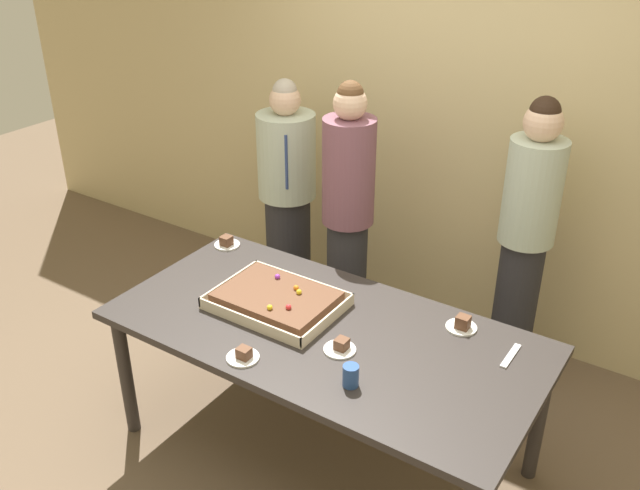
{
  "coord_description": "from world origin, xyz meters",
  "views": [
    {
      "loc": [
        1.5,
        -2.3,
        2.68
      ],
      "look_at": [
        -0.12,
        0.15,
        1.13
      ],
      "focal_mm": 38.88,
      "sensor_mm": 36.0,
      "label": 1
    }
  ],
  "objects_px": {
    "person_striped_tie_right": "(287,197)",
    "plated_slice_near_left": "(462,325)",
    "plated_slice_far_right": "(243,356)",
    "drink_cup_nearest": "(351,376)",
    "person_serving_front": "(525,240)",
    "person_green_shirt_behind": "(348,218)",
    "plated_slice_near_right": "(227,243)",
    "plated_slice_far_left": "(341,347)",
    "cake_server_utensil": "(511,356)",
    "sheet_cake": "(277,300)",
    "party_table": "(324,341)"
  },
  "relations": [
    {
      "from": "plated_slice_far_left",
      "to": "plated_slice_far_right",
      "type": "bearing_deg",
      "value": -138.27
    },
    {
      "from": "person_green_shirt_behind",
      "to": "cake_server_utensil",
      "type": "bearing_deg",
      "value": 56.7
    },
    {
      "from": "plated_slice_far_right",
      "to": "drink_cup_nearest",
      "type": "xyz_separation_m",
      "value": [
        0.49,
        0.11,
        0.03
      ]
    },
    {
      "from": "person_striped_tie_right",
      "to": "party_table",
      "type": "bearing_deg",
      "value": 9.2
    },
    {
      "from": "plated_slice_near_left",
      "to": "drink_cup_nearest",
      "type": "height_order",
      "value": "drink_cup_nearest"
    },
    {
      "from": "plated_slice_near_left",
      "to": "cake_server_utensil",
      "type": "bearing_deg",
      "value": -16.6
    },
    {
      "from": "plated_slice_far_right",
      "to": "person_serving_front",
      "type": "distance_m",
      "value": 1.74
    },
    {
      "from": "plated_slice_far_left",
      "to": "plated_slice_far_right",
      "type": "distance_m",
      "value": 0.44
    },
    {
      "from": "plated_slice_far_left",
      "to": "drink_cup_nearest",
      "type": "relative_size",
      "value": 1.5
    },
    {
      "from": "plated_slice_far_left",
      "to": "person_green_shirt_behind",
      "type": "height_order",
      "value": "person_green_shirt_behind"
    },
    {
      "from": "person_striped_tie_right",
      "to": "drink_cup_nearest",
      "type": "bearing_deg",
      "value": 10.49
    },
    {
      "from": "person_green_shirt_behind",
      "to": "plated_slice_near_right",
      "type": "bearing_deg",
      "value": -53.86
    },
    {
      "from": "person_serving_front",
      "to": "person_green_shirt_behind",
      "type": "height_order",
      "value": "person_green_shirt_behind"
    },
    {
      "from": "plated_slice_far_right",
      "to": "person_striped_tie_right",
      "type": "distance_m",
      "value": 1.7
    },
    {
      "from": "person_green_shirt_behind",
      "to": "person_striped_tie_right",
      "type": "height_order",
      "value": "person_green_shirt_behind"
    },
    {
      "from": "sheet_cake",
      "to": "plated_slice_near_left",
      "type": "distance_m",
      "value": 0.92
    },
    {
      "from": "cake_server_utensil",
      "to": "person_serving_front",
      "type": "relative_size",
      "value": 0.12
    },
    {
      "from": "cake_server_utensil",
      "to": "sheet_cake",
      "type": "bearing_deg",
      "value": -167.56
    },
    {
      "from": "party_table",
      "to": "plated_slice_far_left",
      "type": "xyz_separation_m",
      "value": [
        0.16,
        -0.1,
        0.09
      ]
    },
    {
      "from": "plated_slice_near_right",
      "to": "person_striped_tie_right",
      "type": "height_order",
      "value": "person_striped_tie_right"
    },
    {
      "from": "party_table",
      "to": "plated_slice_near_left",
      "type": "height_order",
      "value": "plated_slice_near_left"
    },
    {
      "from": "plated_slice_far_left",
      "to": "drink_cup_nearest",
      "type": "distance_m",
      "value": 0.25
    },
    {
      "from": "plated_slice_near_right",
      "to": "plated_slice_far_left",
      "type": "height_order",
      "value": "plated_slice_near_right"
    },
    {
      "from": "plated_slice_near_left",
      "to": "person_serving_front",
      "type": "distance_m",
      "value": 0.82
    },
    {
      "from": "plated_slice_near_left",
      "to": "cake_server_utensil",
      "type": "height_order",
      "value": "plated_slice_near_left"
    },
    {
      "from": "party_table",
      "to": "person_striped_tie_right",
      "type": "bearing_deg",
      "value": 132.66
    },
    {
      "from": "sheet_cake",
      "to": "cake_server_utensil",
      "type": "distance_m",
      "value": 1.15
    },
    {
      "from": "person_serving_front",
      "to": "person_striped_tie_right",
      "type": "relative_size",
      "value": 1.07
    },
    {
      "from": "party_table",
      "to": "plated_slice_near_left",
      "type": "xyz_separation_m",
      "value": [
        0.55,
        0.36,
        0.1
      ]
    },
    {
      "from": "sheet_cake",
      "to": "plated_slice_near_right",
      "type": "height_order",
      "value": "sheet_cake"
    },
    {
      "from": "person_green_shirt_behind",
      "to": "plated_slice_near_left",
      "type": "bearing_deg",
      "value": 54.24
    },
    {
      "from": "sheet_cake",
      "to": "plated_slice_near_right",
      "type": "relative_size",
      "value": 4.18
    },
    {
      "from": "plated_slice_near_right",
      "to": "person_green_shirt_behind",
      "type": "bearing_deg",
      "value": 43.29
    },
    {
      "from": "party_table",
      "to": "plated_slice_near_right",
      "type": "xyz_separation_m",
      "value": [
        -0.93,
        0.39,
        0.1
      ]
    },
    {
      "from": "plated_slice_near_right",
      "to": "plated_slice_far_left",
      "type": "xyz_separation_m",
      "value": [
        1.09,
        -0.5,
        -0.0
      ]
    },
    {
      "from": "plated_slice_near_left",
      "to": "plated_slice_near_right",
      "type": "height_order",
      "value": "plated_slice_near_left"
    },
    {
      "from": "person_green_shirt_behind",
      "to": "person_striped_tie_right",
      "type": "xyz_separation_m",
      "value": [
        -0.59,
        0.2,
        -0.08
      ]
    },
    {
      "from": "sheet_cake",
      "to": "cake_server_utensil",
      "type": "height_order",
      "value": "sheet_cake"
    },
    {
      "from": "plated_slice_far_right",
      "to": "drink_cup_nearest",
      "type": "height_order",
      "value": "drink_cup_nearest"
    },
    {
      "from": "cake_server_utensil",
      "to": "person_serving_front",
      "type": "bearing_deg",
      "value": 106.0
    },
    {
      "from": "plated_slice_near_left",
      "to": "plated_slice_far_left",
      "type": "relative_size",
      "value": 1.0
    },
    {
      "from": "party_table",
      "to": "person_striped_tie_right",
      "type": "xyz_separation_m",
      "value": [
        -1.0,
        1.08,
        0.12
      ]
    },
    {
      "from": "party_table",
      "to": "person_striped_tie_right",
      "type": "relative_size",
      "value": 1.3
    },
    {
      "from": "sheet_cake",
      "to": "drink_cup_nearest",
      "type": "relative_size",
      "value": 6.27
    },
    {
      "from": "person_striped_tie_right",
      "to": "plated_slice_near_left",
      "type": "bearing_deg",
      "value": 31.57
    },
    {
      "from": "plated_slice_near_left",
      "to": "person_serving_front",
      "type": "relative_size",
      "value": 0.09
    },
    {
      "from": "drink_cup_nearest",
      "to": "person_serving_front",
      "type": "distance_m",
      "value": 1.48
    },
    {
      "from": "party_table",
      "to": "drink_cup_nearest",
      "type": "relative_size",
      "value": 20.87
    },
    {
      "from": "party_table",
      "to": "plated_slice_far_right",
      "type": "xyz_separation_m",
      "value": [
        -0.17,
        -0.4,
        0.09
      ]
    },
    {
      "from": "plated_slice_near_right",
      "to": "person_striped_tie_right",
      "type": "distance_m",
      "value": 0.69
    }
  ]
}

